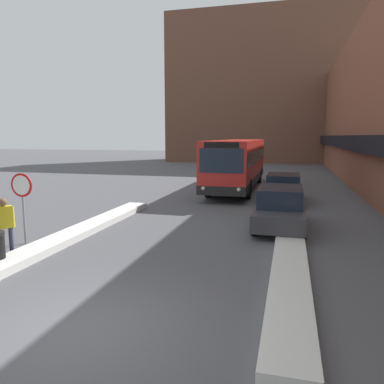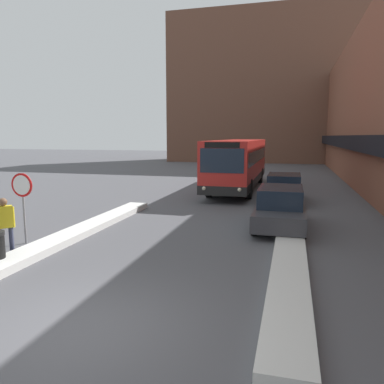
# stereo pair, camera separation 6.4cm
# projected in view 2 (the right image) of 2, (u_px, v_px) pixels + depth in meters

# --- Properties ---
(ground_plane) EXTENTS (160.00, 160.00, 0.00)m
(ground_plane) POSITION_uv_depth(u_px,v_px,m) (81.00, 329.00, 6.73)
(ground_plane) COLOR #515156
(building_backdrop_far) EXTENTS (26.00, 8.00, 19.47)m
(building_backdrop_far) POSITION_uv_depth(u_px,v_px,m) (267.00, 89.00, 50.22)
(building_backdrop_far) COLOR brown
(building_backdrop_far) RESTS_ON ground_plane
(snow_bank_left) EXTENTS (0.90, 11.67, 0.23)m
(snow_bank_left) POSITION_uv_depth(u_px,v_px,m) (71.00, 235.00, 12.69)
(snow_bank_left) COLOR silver
(snow_bank_left) RESTS_ON ground_plane
(snow_bank_right) EXTENTS (0.90, 8.54, 0.23)m
(snow_bank_right) POSITION_uv_depth(u_px,v_px,m) (289.00, 274.00, 9.12)
(snow_bank_right) COLOR silver
(snow_bank_right) RESTS_ON ground_plane
(city_bus) EXTENTS (2.55, 12.11, 3.19)m
(city_bus) POSITION_uv_depth(u_px,v_px,m) (238.00, 163.00, 24.29)
(city_bus) COLOR red
(city_bus) RESTS_ON ground_plane
(parked_car_front) EXTENTS (1.84, 4.40, 1.54)m
(parked_car_front) POSITION_uv_depth(u_px,v_px,m) (280.00, 208.00, 14.11)
(parked_car_front) COLOR #38383D
(parked_car_front) RESTS_ON ground_plane
(parked_car_middle) EXTENTS (1.93, 4.53, 1.45)m
(parked_car_middle) POSITION_uv_depth(u_px,v_px,m) (284.00, 188.00, 19.84)
(parked_car_middle) COLOR #38383D
(parked_car_middle) RESTS_ON ground_plane
(stop_sign) EXTENTS (0.76, 0.08, 2.29)m
(stop_sign) POSITION_uv_depth(u_px,v_px,m) (22.00, 193.00, 11.88)
(stop_sign) COLOR gray
(stop_sign) RESTS_ON ground_plane
(pedestrian) EXTENTS (0.46, 0.48, 1.71)m
(pedestrian) POSITION_uv_depth(u_px,v_px,m) (4.00, 221.00, 10.69)
(pedestrian) COLOR #333851
(pedestrian) RESTS_ON ground_plane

